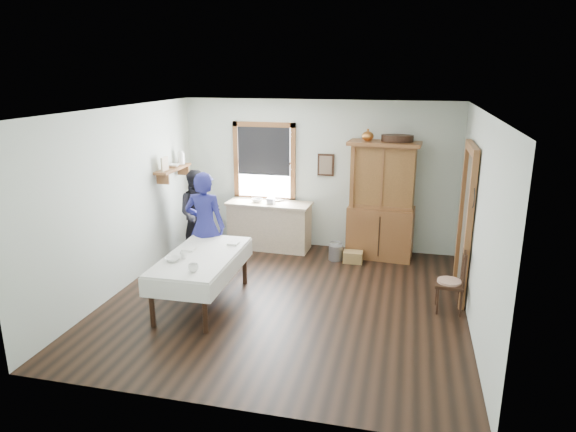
{
  "coord_description": "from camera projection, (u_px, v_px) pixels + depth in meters",
  "views": [
    {
      "loc": [
        1.61,
        -6.57,
        3.21
      ],
      "look_at": [
        -0.03,
        0.3,
        1.18
      ],
      "focal_mm": 32.0,
      "sensor_mm": 36.0,
      "label": 1
    }
  ],
  "objects": [
    {
      "name": "shelf_bowl",
      "position": [
        174.0,
        165.0,
        8.92
      ],
      "size": [
        0.22,
        0.22,
        0.05
      ],
      "primitive_type": "imported",
      "color": "white",
      "rests_on": "wall_shelf"
    },
    {
      "name": "wicker_basket",
      "position": [
        353.0,
        257.0,
        8.83
      ],
      "size": [
        0.33,
        0.24,
        0.19
      ],
      "primitive_type": "cube",
      "rotation": [
        0.0,
        0.0,
        0.02
      ],
      "color": "olive",
      "rests_on": "room"
    },
    {
      "name": "woman_blue",
      "position": [
        205.0,
        230.0,
        7.95
      ],
      "size": [
        0.6,
        0.4,
        1.6
      ],
      "primitive_type": "imported",
      "rotation": [
        0.0,
        0.0,
        3.17
      ],
      "color": "navy",
      "rests_on": "room"
    },
    {
      "name": "dining_table",
      "position": [
        202.0,
        279.0,
        7.22
      ],
      "size": [
        0.99,
        1.84,
        0.73
      ],
      "primitive_type": "cube",
      "rotation": [
        0.0,
        0.0,
        0.01
      ],
      "color": "white",
      "rests_on": "room"
    },
    {
      "name": "figure_dark",
      "position": [
        199.0,
        216.0,
        9.05
      ],
      "size": [
        0.84,
        0.75,
        1.42
      ],
      "primitive_type": "imported",
      "rotation": [
        0.0,
        0.0,
        0.37
      ],
      "color": "black",
      "rests_on": "room"
    },
    {
      "name": "doorway",
      "position": [
        466.0,
        218.0,
        7.31
      ],
      "size": [
        0.09,
        1.14,
        2.22
      ],
      "color": "#4C4436",
      "rests_on": "room"
    },
    {
      "name": "table_cup_a",
      "position": [
        193.0,
        268.0,
        6.51
      ],
      "size": [
        0.15,
        0.15,
        0.1
      ],
      "primitive_type": "imported",
      "rotation": [
        0.0,
        0.0,
        -0.16
      ],
      "color": "white",
      "rests_on": "dining_table"
    },
    {
      "name": "table_cup_b",
      "position": [
        184.0,
        255.0,
        6.97
      ],
      "size": [
        0.12,
        0.12,
        0.09
      ],
      "primitive_type": "imported",
      "rotation": [
        0.0,
        0.0,
        -0.28
      ],
      "color": "white",
      "rests_on": "dining_table"
    },
    {
      "name": "counter_book",
      "position": [
        271.0,
        200.0,
        9.44
      ],
      "size": [
        0.27,
        0.27,
        0.02
      ],
      "primitive_type": "imported",
      "rotation": [
        0.0,
        0.0,
        0.75
      ],
      "color": "brown",
      "rests_on": "work_counter"
    },
    {
      "name": "spindle_chair",
      "position": [
        450.0,
        281.0,
        6.96
      ],
      "size": [
        0.44,
        0.44,
        0.89
      ],
      "primitive_type": "cube",
      "rotation": [
        0.0,
        0.0,
        -0.07
      ],
      "color": "black",
      "rests_on": "room"
    },
    {
      "name": "wall_shelf",
      "position": [
        174.0,
        167.0,
        8.92
      ],
      "size": [
        0.24,
        1.0,
        0.44
      ],
      "color": "brown",
      "rests_on": "room"
    },
    {
      "name": "counter_bowl",
      "position": [
        257.0,
        200.0,
        9.35
      ],
      "size": [
        0.26,
        0.26,
        0.07
      ],
      "primitive_type": "imported",
      "rotation": [
        0.0,
        0.0,
        -0.3
      ],
      "color": "white",
      "rests_on": "work_counter"
    },
    {
      "name": "framed_picture",
      "position": [
        326.0,
        165.0,
        9.22
      ],
      "size": [
        0.3,
        0.04,
        0.4
      ],
      "primitive_type": "cube",
      "color": "black",
      "rests_on": "room"
    },
    {
      "name": "window",
      "position": [
        264.0,
        159.0,
        9.46
      ],
      "size": [
        1.18,
        0.07,
        1.48
      ],
      "color": "white",
      "rests_on": "room"
    },
    {
      "name": "work_counter",
      "position": [
        269.0,
        225.0,
        9.45
      ],
      "size": [
        1.55,
        0.65,
        0.87
      ],
      "primitive_type": "cube",
      "rotation": [
        0.0,
        0.0,
        -0.04
      ],
      "color": "#CCB08D",
      "rests_on": "room"
    },
    {
      "name": "rug_beater",
      "position": [
        474.0,
        189.0,
        6.64
      ],
      "size": [
        0.01,
        0.27,
        0.27
      ],
      "primitive_type": "torus",
      "rotation": [
        0.0,
        1.57,
        0.0
      ],
      "color": "black",
      "rests_on": "room"
    },
    {
      "name": "china_hutch",
      "position": [
        382.0,
        201.0,
        8.83
      ],
      "size": [
        1.24,
        0.66,
        2.05
      ],
      "primitive_type": "cube",
      "rotation": [
        0.0,
        0.0,
        -0.08
      ],
      "color": "brown",
      "rests_on": "room"
    },
    {
      "name": "room",
      "position": [
        285.0,
        210.0,
        7.01
      ],
      "size": [
        5.01,
        5.01,
        2.7
      ],
      "color": "black",
      "rests_on": "ground"
    },
    {
      "name": "table_bowl",
      "position": [
        173.0,
        259.0,
        6.88
      ],
      "size": [
        0.25,
        0.25,
        0.06
      ],
      "primitive_type": "imported",
      "rotation": [
        0.0,
        0.0,
        -0.14
      ],
      "color": "white",
      "rests_on": "dining_table"
    },
    {
      "name": "pail",
      "position": [
        336.0,
        252.0,
        8.94
      ],
      "size": [
        0.28,
        0.28,
        0.27
      ],
      "primitive_type": "cube",
      "rotation": [
        0.0,
        0.0,
        -0.14
      ],
      "color": "#95979D",
      "rests_on": "room"
    }
  ]
}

